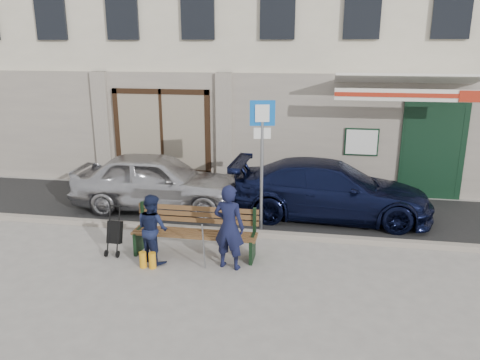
% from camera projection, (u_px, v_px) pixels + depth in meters
% --- Properties ---
extents(ground, '(80.00, 80.00, 0.00)m').
position_uv_depth(ground, '(246.00, 268.00, 8.51)').
color(ground, '#9E9991').
rests_on(ground, ground).
extents(asphalt_lane, '(60.00, 3.20, 0.01)m').
position_uv_depth(asphalt_lane, '(266.00, 211.00, 11.45)').
color(asphalt_lane, '#282828').
rests_on(asphalt_lane, ground).
extents(curb, '(60.00, 0.18, 0.12)m').
position_uv_depth(curb, '(257.00, 234.00, 9.92)').
color(curb, '#9E9384').
rests_on(curb, ground).
extents(building, '(20.00, 8.27, 10.00)m').
position_uv_depth(building, '(288.00, 11.00, 15.14)').
color(building, beige).
rests_on(building, ground).
extents(car_silver, '(4.18, 1.82, 1.40)m').
position_uv_depth(car_silver, '(157.00, 181.00, 11.49)').
color(car_silver, '#B9B8BD').
rests_on(car_silver, ground).
extents(car_navy, '(4.66, 2.02, 1.34)m').
position_uv_depth(car_navy, '(330.00, 190.00, 10.89)').
color(car_navy, black).
rests_on(car_navy, ground).
extents(parking_sign, '(0.52, 0.14, 2.83)m').
position_uv_depth(parking_sign, '(262.00, 144.00, 9.79)').
color(parking_sign, gray).
rests_on(parking_sign, ground).
extents(bench, '(2.40, 1.17, 0.98)m').
position_uv_depth(bench, '(192.00, 233.00, 8.94)').
color(bench, brown).
rests_on(bench, ground).
extents(man, '(0.64, 0.49, 1.57)m').
position_uv_depth(man, '(229.00, 227.00, 8.34)').
color(man, '#121633').
rests_on(man, ground).
extents(woman, '(0.80, 0.76, 1.30)m').
position_uv_depth(woman, '(153.00, 228.00, 8.64)').
color(woman, '#141B39').
rests_on(woman, ground).
extents(stroller, '(0.28, 0.39, 0.94)m').
position_uv_depth(stroller, '(115.00, 233.00, 9.02)').
color(stroller, black).
rests_on(stroller, ground).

